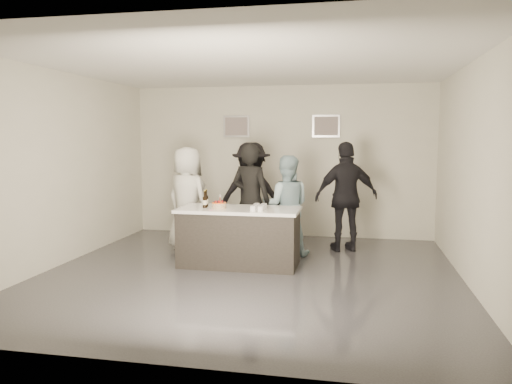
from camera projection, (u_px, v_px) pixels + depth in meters
floor at (249, 274)px, 7.26m from camera, size 6.00×6.00×0.00m
ceiling at (249, 64)px, 6.93m from camera, size 6.00×6.00×0.00m
wall_back at (281, 161)px, 10.02m from camera, size 6.00×0.04×3.00m
wall_front at (173, 195)px, 4.17m from camera, size 6.00×0.04×3.00m
wall_left at (59, 169)px, 7.68m from camera, size 0.04×6.00×3.00m
wall_right at (473, 174)px, 6.51m from camera, size 0.04×6.00×3.00m
picture_left at (237, 126)px, 10.09m from camera, size 0.54×0.04×0.44m
picture_right at (326, 126)px, 9.73m from camera, size 0.54×0.04×0.44m
bar_counter at (239, 237)px, 7.70m from camera, size 1.86×0.86×0.90m
cake at (219, 206)px, 7.62m from camera, size 0.22×0.22×0.08m
beer_bottle_a at (206, 198)px, 7.82m from camera, size 0.07×0.07×0.26m
beer_bottle_b at (205, 200)px, 7.66m from camera, size 0.07×0.07×0.26m
tumbler_cluster at (259, 207)px, 7.48m from camera, size 0.19×0.40×0.08m
candles at (214, 210)px, 7.44m from camera, size 0.24×0.08×0.01m
person_main_black at (251, 200)px, 8.34m from camera, size 0.79×0.63×1.88m
person_main_blue at (286, 205)px, 8.37m from camera, size 0.89×0.73×1.68m
person_guest_left at (187, 199)px, 8.76m from camera, size 1.05×0.91×1.82m
person_guest_right at (346, 197)px, 8.66m from camera, size 1.21×0.83×1.91m
person_guest_back at (251, 194)px, 9.21m from camera, size 1.26×0.77×1.89m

